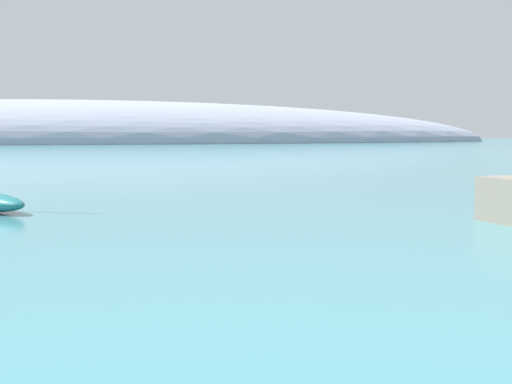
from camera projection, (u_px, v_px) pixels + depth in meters
name	position (u px, v px, depth m)	size (l,w,h in m)	color
distant_ridge	(62.00, 143.00, 211.52)	(286.98, 62.36, 26.40)	#8E99AD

